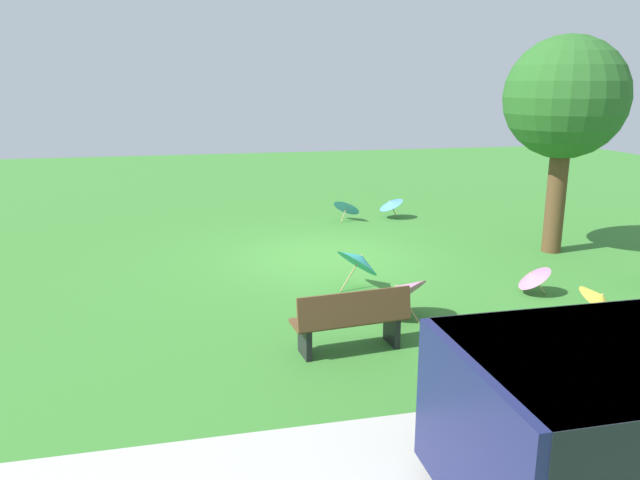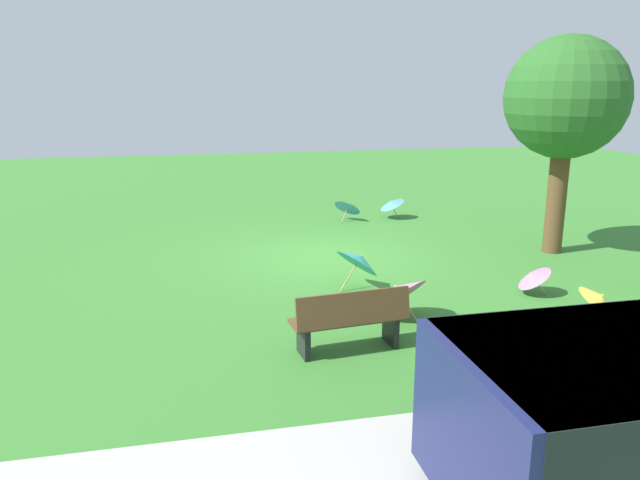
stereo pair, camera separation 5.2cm
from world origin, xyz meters
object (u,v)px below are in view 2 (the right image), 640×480
at_px(parasol_yellow_0, 599,298).
at_px(shade_tree, 566,100).
at_px(park_bench, 350,320).
at_px(parasol_pink_0, 533,276).
at_px(parasol_blue_1, 348,206).
at_px(parasol_teal_0, 359,260).
at_px(parasol_blue_0, 391,203).
at_px(parasol_pink_1, 398,291).

bearing_deg(parasol_yellow_0, shade_tree, -113.82).
bearing_deg(park_bench, parasol_pink_0, -156.86).
xyz_separation_m(parasol_yellow_0, parasol_blue_1, (1.82, -7.84, -0.02)).
distance_m(parasol_teal_0, parasol_blue_0, 5.95).
xyz_separation_m(park_bench, parasol_blue_0, (-3.33, -7.98, -0.05)).
height_order(park_bench, parasol_pink_0, park_bench).
bearing_deg(parasol_blue_0, parasol_blue_1, -0.22).
bearing_deg(parasol_pink_0, shade_tree, -128.84).
distance_m(parasol_yellow_0, parasol_blue_0, 7.86).
height_order(parasol_pink_0, parasol_blue_0, parasol_blue_0).
relative_size(park_bench, parasol_teal_0, 1.60).
relative_size(shade_tree, parasol_blue_1, 4.74).
height_order(shade_tree, parasol_yellow_0, shade_tree).
relative_size(park_bench, parasol_pink_0, 2.24).
xyz_separation_m(parasol_pink_0, parasol_yellow_0, (-0.24, 1.45, 0.08)).
xyz_separation_m(shade_tree, parasol_teal_0, (4.77, 1.43, -2.70)).
bearing_deg(shade_tree, park_bench, 35.26).
xyz_separation_m(parasol_pink_0, parasol_teal_0, (2.84, -0.98, 0.19)).
bearing_deg(parasol_pink_0, parasol_blue_1, -76.10).
relative_size(shade_tree, parasol_blue_0, 6.62).
bearing_deg(shade_tree, parasol_blue_0, -59.85).
relative_size(parasol_teal_0, parasol_blue_1, 1.07).
distance_m(parasol_yellow_0, parasol_blue_1, 8.05).
bearing_deg(parasol_pink_1, parasol_yellow_0, 162.21).
bearing_deg(parasol_blue_0, parasol_pink_1, 71.91).
xyz_separation_m(shade_tree, parasol_blue_0, (2.31, -3.99, -2.81)).
xyz_separation_m(shade_tree, parasol_blue_1, (3.52, -3.99, -2.84)).
bearing_deg(parasol_pink_0, parasol_pink_1, 11.28).
bearing_deg(parasol_blue_1, parasol_blue_0, 179.78).
distance_m(park_bench, parasol_pink_1, 1.50).
xyz_separation_m(shade_tree, parasol_pink_1, (4.58, 2.93, -2.80)).
xyz_separation_m(shade_tree, parasol_yellow_0, (1.70, 3.85, -2.82)).
bearing_deg(park_bench, parasol_blue_1, -104.89).
relative_size(park_bench, parasol_pink_1, 1.40).
height_order(parasol_pink_0, parasol_blue_1, parasol_blue_1).
distance_m(parasol_pink_1, parasol_blue_1, 7.00).
xyz_separation_m(park_bench, shade_tree, (-5.64, -3.99, 2.77)).
distance_m(shade_tree, parasol_pink_1, 6.11).
distance_m(parasol_pink_0, parasol_teal_0, 3.01).
bearing_deg(parasol_pink_1, parasol_teal_0, -82.46).
height_order(park_bench, parasol_blue_0, park_bench).
xyz_separation_m(parasol_pink_1, parasol_blue_0, (-2.26, -6.92, -0.02)).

